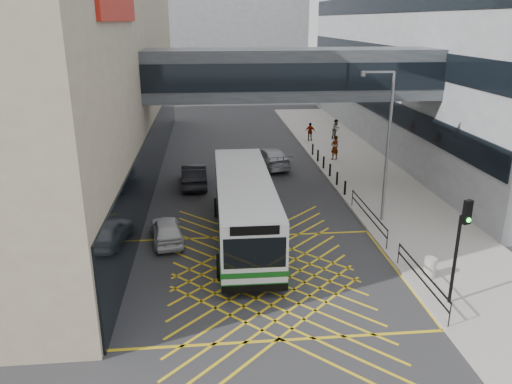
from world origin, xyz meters
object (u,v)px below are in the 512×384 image
object	(u,v)px
pedestrian_a	(335,148)
litter_bin	(430,268)
car_white	(167,230)
street_lamp	(385,138)
car_silver	(270,157)
pedestrian_c	(310,132)
car_dark	(194,175)
traffic_light	(461,237)
pedestrian_b	(336,129)
bus	(244,206)

from	to	relation	value
pedestrian_a	litter_bin	bearing A→B (deg)	65.34
car_white	street_lamp	world-z (taller)	street_lamp
car_silver	pedestrian_c	distance (m)	9.03
car_silver	street_lamp	world-z (taller)	street_lamp
car_dark	street_lamp	world-z (taller)	street_lamp
car_white	street_lamp	bearing A→B (deg)	177.42
litter_bin	pedestrian_a	size ratio (longest dim) A/B	0.47
street_lamp	pedestrian_a	xyz separation A→B (m)	(0.66, 12.66, -3.64)
traffic_light	car_white	bearing A→B (deg)	128.01
car_white	car_silver	bearing A→B (deg)	-127.46
car_white	traffic_light	xyz separation A→B (m)	(11.49, -7.30, 2.34)
car_dark	street_lamp	xyz separation A→B (m)	(10.32, -7.49, 3.99)
street_lamp	pedestrian_b	size ratio (longest dim) A/B	4.42
street_lamp	litter_bin	world-z (taller)	street_lamp
street_lamp	litter_bin	bearing A→B (deg)	-87.55
car_silver	pedestrian_a	bearing A→B (deg)	178.77
car_dark	pedestrian_c	distance (m)	15.72
bus	car_white	distance (m)	4.08
street_lamp	litter_bin	xyz separation A→B (m)	(0.02, -6.59, -4.15)
traffic_light	litter_bin	size ratio (longest dim) A/B	4.86
pedestrian_c	car_dark	bearing A→B (deg)	70.93
car_white	pedestrian_a	distance (m)	18.62
bus	car_silver	distance (m)	13.44
pedestrian_c	car_white	bearing A→B (deg)	83.09
litter_bin	pedestrian_a	world-z (taller)	pedestrian_a
pedestrian_a	pedestrian_b	distance (m)	7.35
pedestrian_a	bus	bearing A→B (deg)	37.02
car_dark	pedestrian_b	world-z (taller)	pedestrian_b
litter_bin	pedestrian_b	size ratio (longest dim) A/B	0.49
traffic_light	bus	bearing A→B (deg)	116.71
bus	traffic_light	world-z (taller)	traffic_light
pedestrian_c	bus	bearing A→B (deg)	92.06
pedestrian_c	litter_bin	bearing A→B (deg)	112.15
street_lamp	litter_bin	distance (m)	7.79
car_dark	street_lamp	size ratio (longest dim) A/B	0.60
car_dark	litter_bin	distance (m)	17.47
car_white	bus	bearing A→B (deg)	169.48
car_dark	street_lamp	distance (m)	13.36
litter_bin	pedestrian_c	xyz separation A→B (m)	(0.03, 25.89, 0.38)
car_silver	pedestrian_c	world-z (taller)	pedestrian_c
bus	car_silver	xyz separation A→B (m)	(2.94, 13.08, -1.00)
car_white	litter_bin	distance (m)	12.63
street_lamp	pedestrian_a	world-z (taller)	street_lamp
car_white	pedestrian_b	distance (m)	25.45
car_white	litter_bin	size ratio (longest dim) A/B	4.49
car_silver	car_white	bearing A→B (deg)	49.57
car_white	pedestrian_a	world-z (taller)	pedestrian_a
car_silver	litter_bin	distance (m)	18.77
litter_bin	pedestrian_c	bearing A→B (deg)	89.94
street_lamp	traffic_light	bearing A→B (deg)	-87.80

